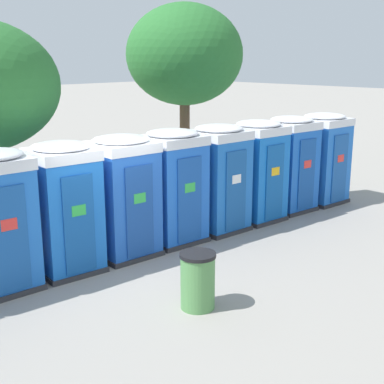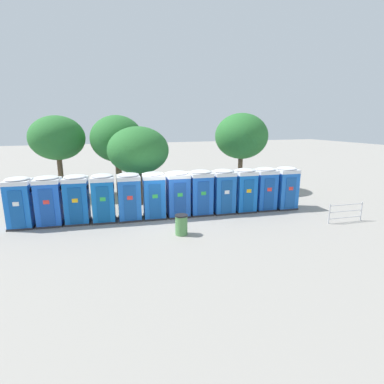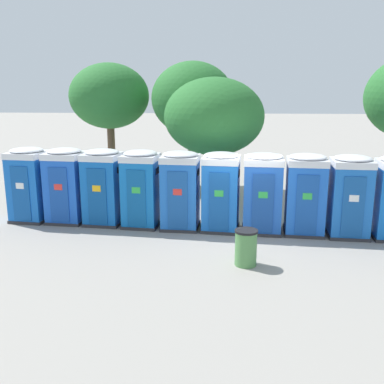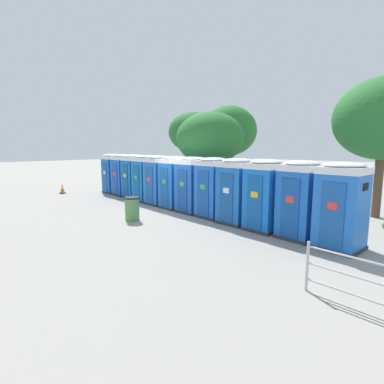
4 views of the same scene
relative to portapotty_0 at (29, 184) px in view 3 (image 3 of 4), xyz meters
name	(u,v)px [view 3 (image 3 of 4)]	position (x,y,z in m)	size (l,w,h in m)	color
ground_plane	(240,233)	(7.20, -1.01, -1.28)	(120.00, 120.00, 0.00)	gray
portapotty_0	(29,184)	(0.00, 0.00, 0.00)	(1.31, 1.32, 2.54)	#2D2D33
portapotty_1	(66,185)	(1.32, -0.09, 0.00)	(1.34, 1.31, 2.54)	#2D2D33
portapotty_2	(103,187)	(2.63, -0.22, 0.00)	(1.33, 1.32, 2.54)	#2D2D33
portapotty_3	(141,188)	(3.94, -0.39, 0.00)	(1.27, 1.31, 2.54)	#2D2D33
portapotty_4	(180,190)	(5.25, -0.55, 0.00)	(1.28, 1.27, 2.54)	#2D2D33
portapotty_5	(221,191)	(6.57, -0.66, 0.00)	(1.29, 1.32, 2.54)	#2D2D33
portapotty_6	(263,193)	(7.89, -0.77, 0.00)	(1.32, 1.29, 2.54)	#2D2D33
portapotty_7	(305,194)	(9.20, -0.85, 0.00)	(1.33, 1.30, 2.54)	#2D2D33
portapotty_8	(350,196)	(10.51, -1.02, 0.00)	(1.28, 1.27, 2.54)	#2D2D33
street_tree_0	(193,99)	(5.30, 5.32, 2.69)	(3.61, 3.61, 5.60)	brown
street_tree_2	(109,96)	(1.45, 6.00, 2.79)	(3.62, 3.62, 5.57)	brown
street_tree_3	(214,117)	(6.29, 2.34, 2.14)	(3.75, 3.75, 4.89)	brown
trash_can	(246,247)	(7.22, -3.58, -0.80)	(0.60, 0.60, 0.96)	#518C4C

